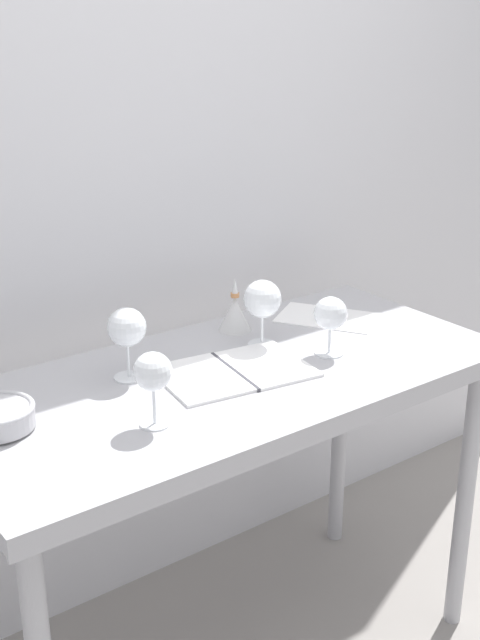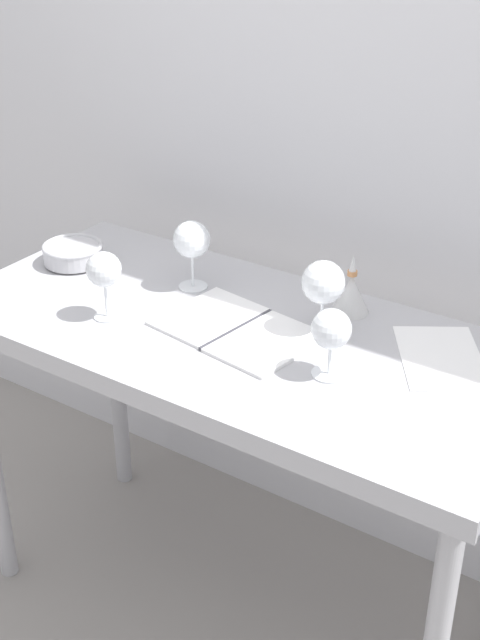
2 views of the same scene
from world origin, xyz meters
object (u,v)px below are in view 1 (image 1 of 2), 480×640
wine_glass_near_left (153,374)px  wine_glass_near_right (330,315)px  tasting_sheet_lower (327,318)px  wine_glass_far_left (127,329)px  open_notebook (234,372)px  decanter_funnel (235,313)px  wine_glass_far_right (262,300)px

wine_glass_near_left → wine_glass_near_right: bearing=6.7°
tasting_sheet_lower → wine_glass_far_left: bearing=149.3°
open_notebook → tasting_sheet_lower: bearing=26.8°
wine_glass_near_left → tasting_sheet_lower: (0.73, 0.26, -0.12)m
wine_glass_far_left → open_notebook: (0.22, -0.13, -0.12)m
decanter_funnel → wine_glass_near_right: bearing=-71.2°
tasting_sheet_lower → wine_glass_far_right: bearing=157.3°
wine_glass_near_right → tasting_sheet_lower: bearing=48.8°
wine_glass_near_right → open_notebook: wine_glass_near_right is taller
open_notebook → decanter_funnel: decanter_funnel is taller
wine_glass_near_right → wine_glass_far_left: (-0.49, 0.18, 0.02)m
decanter_funnel → wine_glass_far_left: bearing=-165.2°
wine_glass_far_right → wine_glass_far_left: bearing=176.1°
tasting_sheet_lower → wine_glass_near_right: bearing=-163.7°
wine_glass_far_right → tasting_sheet_lower: size_ratio=0.65×
wine_glass_near_right → decanter_funnel: bearing=108.8°
wine_glass_far_right → tasting_sheet_lower: wine_glass_far_right is taller
wine_glass_near_left → open_notebook: wine_glass_near_left is taller
wine_glass_near_right → open_notebook: 0.29m
open_notebook → wine_glass_far_left: bearing=157.8°
open_notebook → decanter_funnel: size_ratio=2.62×
decanter_funnel → wine_glass_near_left: bearing=-143.5°
wine_glass_far_left → open_notebook: bearing=-30.3°
wine_glass_near_left → tasting_sheet_lower: size_ratio=0.61×
wine_glass_near_right → tasting_sheet_lower: (0.17, 0.20, -0.10)m
wine_glass_near_right → decanter_funnel: size_ratio=1.02×
open_notebook → wine_glass_near_left: bearing=-150.9°
open_notebook → tasting_sheet_lower: 0.46m
wine_glass_near_left → decanter_funnel: bearing=36.5°
wine_glass_near_left → open_notebook: (0.29, 0.11, -0.12)m
wine_glass_near_left → wine_glass_far_right: wine_glass_far_right is taller
wine_glass_near_right → decanter_funnel: wine_glass_near_right is taller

